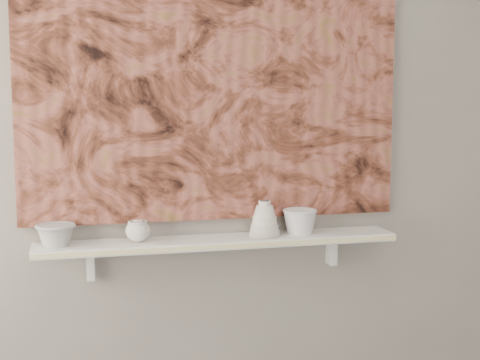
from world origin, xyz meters
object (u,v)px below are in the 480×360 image
object	(u,v)px
painting	(215,79)
bowl_white	(300,221)
shelf	(220,242)
bell_vessel	(264,218)
bowl_grey	(56,235)
cup_cream	(138,231)

from	to	relation	value
painting	bowl_white	world-z (taller)	painting
shelf	bowl_white	size ratio (longest dim) A/B	10.19
bell_vessel	bowl_white	distance (m)	0.15
shelf	bowl_grey	distance (m)	0.61
bowl_grey	bell_vessel	world-z (taller)	bell_vessel
shelf	bowl_grey	world-z (taller)	bowl_grey
bell_vessel	bowl_grey	bearing A→B (deg)	180.00
painting	bell_vessel	world-z (taller)	painting
cup_cream	bowl_white	xyz separation A→B (m)	(0.64, 0.00, 0.01)
painting	cup_cream	world-z (taller)	painting
shelf	bell_vessel	bearing A→B (deg)	0.00
bowl_white	painting	bearing A→B (deg)	166.17
bowl_grey	bowl_white	bearing A→B (deg)	0.00
bell_vessel	cup_cream	bearing A→B (deg)	180.00
bowl_grey	painting	bearing A→B (deg)	7.50
shelf	bowl_grey	bearing A→B (deg)	180.00
bowl_grey	bell_vessel	bearing A→B (deg)	0.00
cup_cream	bell_vessel	size ratio (longest dim) A/B	0.66
bowl_white	bowl_grey	bearing A→B (deg)	180.00
bell_vessel	shelf	bearing A→B (deg)	180.00
shelf	cup_cream	size ratio (longest dim) A/B	15.31
bowl_white	cup_cream	bearing A→B (deg)	180.00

